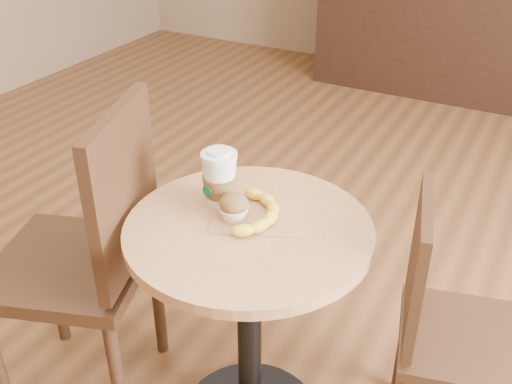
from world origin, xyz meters
TOP-DOWN VIEW (x-y plane):
  - cafe_table at (-0.03, -0.09)m, footprint 0.65×0.65m
  - chair_left at (-0.51, -0.19)m, footprint 0.57×0.57m
  - chair_right at (0.47, 0.12)m, footprint 0.44×0.44m
  - service_counter at (0.00, 3.18)m, footprint 2.30×0.65m
  - kraft_bag at (-0.03, -0.05)m, footprint 0.29×0.26m
  - coffee_cup at (-0.15, -0.03)m, footprint 0.10×0.10m
  - muffin at (-0.08, -0.09)m, footprint 0.08×0.08m
  - banana at (-0.03, -0.06)m, footprint 0.21×0.26m

SIDE VIEW (x-z plane):
  - chair_right at x=0.47m, z-range 0.04..0.87m
  - cafe_table at x=-0.03m, z-range 0.14..0.89m
  - service_counter at x=0.00m, z-range 0.00..1.04m
  - chair_left at x=-0.51m, z-range 0.05..1.07m
  - kraft_bag at x=-0.03m, z-range 0.75..0.75m
  - banana at x=-0.03m, z-range 0.75..0.79m
  - muffin at x=-0.08m, z-range 0.75..0.82m
  - coffee_cup at x=-0.15m, z-range 0.74..0.90m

